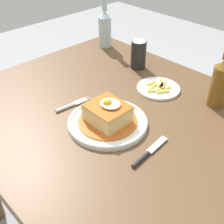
{
  "coord_description": "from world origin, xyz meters",
  "views": [
    {
      "loc": [
        0.57,
        -0.59,
        1.34
      ],
      "look_at": [
        0.02,
        -0.05,
        0.78
      ],
      "focal_mm": 46.15,
      "sensor_mm": 36.0,
      "label": 1
    }
  ],
  "objects": [
    {
      "name": "main_plate",
      "position": [
        0.02,
        -0.07,
        0.75
      ],
      "size": [
        0.27,
        0.27,
        0.02
      ],
      "color": "white",
      "rests_on": "dining_table"
    },
    {
      "name": "soda_can",
      "position": [
        -0.19,
        0.31,
        0.81
      ],
      "size": [
        0.07,
        0.07,
        0.12
      ],
      "color": "black",
      "rests_on": "dining_table"
    },
    {
      "name": "knife",
      "position": [
        0.21,
        -0.1,
        0.75
      ],
      "size": [
        0.03,
        0.17,
        0.01
      ],
      "color": "#262628",
      "rests_on": "dining_table"
    },
    {
      "name": "beer_bottle_amber",
      "position": [
        0.21,
        0.29,
        0.84
      ],
      "size": [
        0.06,
        0.06,
        0.27
      ],
      "color": "brown",
      "rests_on": "dining_table"
    },
    {
      "name": "sandwich_meal",
      "position": [
        0.02,
        -0.07,
        0.79
      ],
      "size": [
        0.2,
        0.2,
        0.09
      ],
      "color": "#B75B1E",
      "rests_on": "main_plate"
    },
    {
      "name": "side_plate_fries",
      "position": [
        -0.01,
        0.22,
        0.75
      ],
      "size": [
        0.17,
        0.17,
        0.02
      ],
      "color": "white",
      "rests_on": "dining_table"
    },
    {
      "name": "dining_table",
      "position": [
        0.0,
        0.0,
        0.63
      ],
      "size": [
        1.17,
        0.93,
        0.74
      ],
      "color": "brown",
      "rests_on": "ground_plane"
    },
    {
      "name": "beer_bottle_clear",
      "position": [
        -0.47,
        0.36,
        0.84
      ],
      "size": [
        0.06,
        0.06,
        0.27
      ],
      "color": "#ADC6CC",
      "rests_on": "dining_table"
    },
    {
      "name": "fork",
      "position": [
        -0.15,
        -0.1,
        0.75
      ],
      "size": [
        0.03,
        0.14,
        0.01
      ],
      "color": "silver",
      "rests_on": "dining_table"
    }
  ]
}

